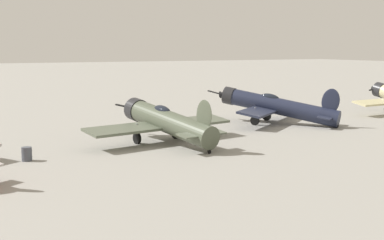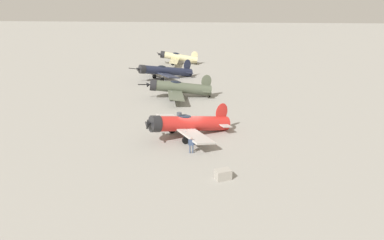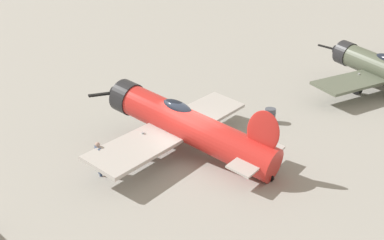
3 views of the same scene
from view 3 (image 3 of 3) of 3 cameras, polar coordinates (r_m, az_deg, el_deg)
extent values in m
plane|color=gray|center=(20.79, 0.00, -4.58)|extent=(400.00, 400.00, 0.00)
cylinder|color=red|center=(20.18, 0.00, -1.04)|extent=(6.16, 8.32, 2.88)
cylinder|color=#232326|center=(22.50, -8.61, 3.01)|extent=(2.06, 1.89, 1.82)
cone|color=#232326|center=(22.91, -9.79, 3.56)|extent=(0.95, 0.93, 0.79)
cube|color=black|center=(23.01, -10.05, 3.63)|extent=(2.97, 0.76, 0.29)
ellipsoid|color=black|center=(20.37, -1.98, 1.63)|extent=(1.61, 1.91, 0.93)
cube|color=#BCB7B2|center=(20.88, -2.32, -1.04)|extent=(9.59, 7.23, 0.49)
ellipsoid|color=red|center=(18.13, 9.40, -1.64)|extent=(1.07, 1.56, 2.19)
cube|color=#BCB7B2|center=(18.73, 8.63, -4.81)|extent=(3.45, 2.77, 0.26)
cylinder|color=#999BA0|center=(20.14, -6.48, -2.88)|extent=(0.14, 0.14, 0.97)
cylinder|color=black|center=(20.35, -6.42, -4.10)|extent=(0.60, 0.78, 0.80)
cylinder|color=#999BA0|center=(22.50, -0.68, 0.11)|extent=(0.14, 0.14, 0.97)
cylinder|color=black|center=(22.69, -0.67, -1.01)|extent=(0.60, 0.78, 0.80)
cylinder|color=black|center=(18.85, 10.43, -7.61)|extent=(0.24, 0.29, 0.28)
cylinder|color=#232326|center=(33.11, 19.72, 8.36)|extent=(1.87, 1.41, 1.78)
cone|color=#232326|center=(33.49, 18.88, 8.77)|extent=(0.81, 0.76, 0.76)
cube|color=black|center=(33.58, 18.68, 8.83)|extent=(1.68, 2.54, 0.44)
cube|color=#565E4C|center=(31.55, 23.89, 5.53)|extent=(11.62, 4.31, 0.43)
cylinder|color=#999BA0|center=(30.59, 21.19, 4.85)|extent=(0.14, 0.14, 1.06)
cylinder|color=black|center=(30.74, 21.05, 3.91)|extent=(0.35, 0.82, 0.80)
cylinder|color=#384766|center=(19.19, -12.10, -6.28)|extent=(0.12, 0.12, 0.80)
cylinder|color=#384766|center=(19.44, -12.26, -5.90)|extent=(0.12, 0.12, 0.80)
cube|color=#384766|center=(19.00, -12.35, -4.29)|extent=(0.23, 0.44, 0.56)
sphere|color=#A38478|center=(18.83, -12.45, -3.20)|extent=(0.21, 0.21, 0.21)
cylinder|color=#384766|center=(18.76, -12.21, -4.59)|extent=(0.09, 0.09, 0.53)
cylinder|color=#384766|center=(19.23, -12.50, -3.91)|extent=(0.09, 0.09, 0.53)
cylinder|color=#474C56|center=(24.60, 10.34, 0.59)|extent=(0.60, 0.60, 0.83)
torus|color=#474C56|center=(24.53, 10.37, 0.95)|extent=(0.64, 0.64, 0.04)
torus|color=#474C56|center=(24.66, 10.31, 0.23)|extent=(0.64, 0.64, 0.04)
camera|label=1|loc=(14.35, 125.61, -25.78)|focal=49.48mm
camera|label=2|loc=(32.30, -88.66, 8.93)|focal=33.25mm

